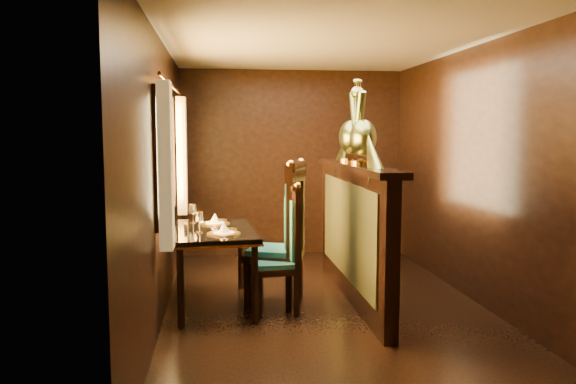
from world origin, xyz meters
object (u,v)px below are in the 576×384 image
Objects in this scene: dining_table at (213,236)px; chair_left at (285,244)px; chair_right at (287,230)px; peacock_left at (363,122)px; peacock_right at (351,122)px.

chair_left reaches higher than dining_table.
chair_right is (0.70, -0.05, 0.05)m from dining_table.
peacock_left is at bearing -14.27° from dining_table.
chair_left is at bearing -22.93° from dining_table.
chair_right is 1.26m from peacock_right.
chair_left is 1.53× the size of peacock_left.
peacock_right reaches higher than chair_left.
peacock_right is at bearing 42.29° from chair_right.
peacock_right is (0.00, 0.46, 0.01)m from peacock_left.
peacock_left is at bearing 4.74° from chair_right.
chair_left is 1.33m from peacock_left.
chair_right is (0.04, 0.18, 0.10)m from chair_left.
peacock_left is 0.46m from peacock_right.
peacock_left is at bearing -7.03° from chair_left.
peacock_right reaches higher than dining_table.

